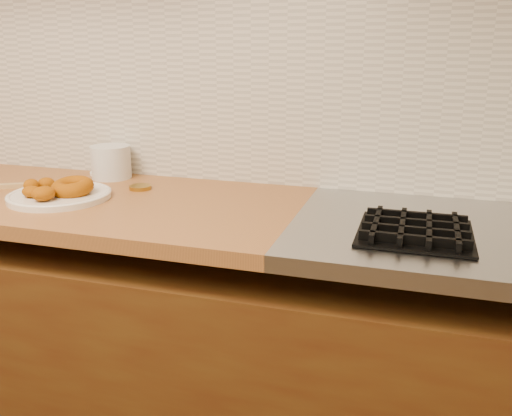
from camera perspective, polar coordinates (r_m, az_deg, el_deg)
name	(u,v)px	position (r m, az deg, el deg)	size (l,w,h in m)	color
wall_back	(169,37)	(1.83, -9.18, 17.31)	(4.00, 0.02, 2.70)	#B8A78D
base_cabinet	(139,355)	(1.81, -12.17, -14.85)	(3.60, 0.60, 0.77)	#4A3010
backsplash	(169,86)	(1.82, -9.13, 12.59)	(3.60, 0.02, 0.60)	beige
donut_plate	(60,196)	(1.66, -19.95, 1.21)	(0.29, 0.29, 0.02)	silver
ring_donut	(72,187)	(1.64, -18.76, 2.14)	(0.12, 0.12, 0.04)	#974C04
fried_dough_chunks	(39,190)	(1.64, -21.88, 1.79)	(0.16, 0.18, 0.04)	#974C04
plastic_tub	(111,162)	(1.87, -15.02, 4.70)	(0.13, 0.13, 0.11)	silver
tub_lid	(110,172)	(1.94, -15.07, 3.63)	(0.14, 0.14, 0.01)	white
brass_jar_lid	(140,187)	(1.71, -12.09, 2.14)	(0.07, 0.07, 0.01)	#A98126
wooden_utensil	(14,186)	(1.84, -24.13, 2.15)	(0.18, 0.02, 0.01)	#A9864F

